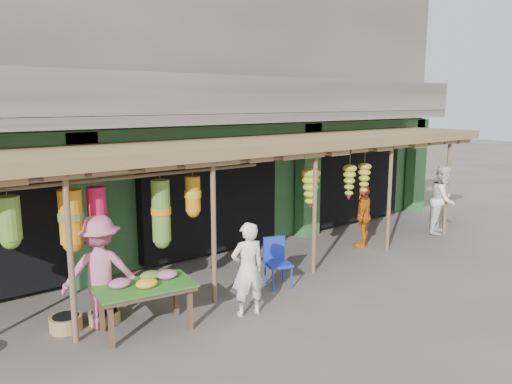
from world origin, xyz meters
TOP-DOWN VIEW (x-y plane):
  - ground at (0.00, 0.00)m, footprint 80.00×80.00m
  - building at (-0.00, 4.87)m, footprint 16.40×6.80m
  - awning at (-0.17, 0.80)m, footprint 14.00×2.70m
  - flower_table at (-2.98, -0.50)m, footprint 1.60×1.08m
  - blue_chair at (-0.10, -0.28)m, footprint 0.57×0.58m
  - basket_mid at (-3.40, 0.19)m, footprint 0.66×0.66m
  - basket_right at (-3.99, 0.30)m, footprint 0.60×0.60m
  - person_front at (-1.37, -1.02)m, footprint 0.66×0.51m
  - person_right at (6.00, -0.12)m, footprint 1.08×0.94m
  - person_vendor at (3.33, 0.41)m, footprint 0.98×0.78m
  - person_shopper at (-3.48, 0.07)m, footprint 1.34×1.04m

SIDE VIEW (x-z plane):
  - ground at x=0.00m, z-range 0.00..0.00m
  - basket_mid at x=-3.40m, z-range 0.00..0.20m
  - basket_right at x=-3.99m, z-range 0.00..0.23m
  - blue_chair at x=-0.10m, z-range 0.06..1.01m
  - flower_table at x=-2.98m, z-range 0.27..1.16m
  - person_vendor at x=3.33m, z-range 0.00..1.56m
  - person_front at x=-1.37m, z-range 0.00..1.60m
  - person_shopper at x=-3.48m, z-range 0.00..1.83m
  - person_right at x=6.00m, z-range 0.00..1.88m
  - awning at x=-0.17m, z-range 1.18..3.97m
  - building at x=0.00m, z-range -0.13..6.87m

